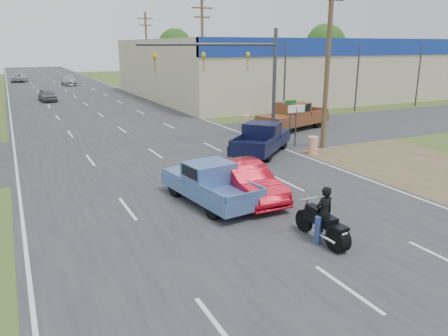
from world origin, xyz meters
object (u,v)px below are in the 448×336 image
navy_pickup (262,138)px  brown_pickup (292,116)px  motorcycle (325,227)px  red_convertible (244,181)px  distant_car_white (20,78)px  rider (324,216)px  distant_car_grey (47,95)px  distant_car_silver (69,80)px  blue_pickup (209,182)px

navy_pickup → brown_pickup: (5.72, 5.35, 0.11)m
navy_pickup → motorcycle: bearing=-63.1°
brown_pickup → red_convertible: bearing=120.8°
red_convertible → distant_car_white: bearing=94.3°
rider → distant_car_grey: 42.13m
distant_car_silver → red_convertible: bearing=-87.6°
red_convertible → brown_pickup: 15.56m
rider → distant_car_grey: bearing=-85.4°
red_convertible → motorcycle: bearing=-87.5°
distant_car_grey → distant_car_white: bearing=88.8°
rider → blue_pickup: rider is taller
rider → motorcycle: bearing=90.0°
distant_car_white → rider: bearing=103.5°
distant_car_grey → blue_pickup: bearing=-90.3°
navy_pickup → distant_car_silver: bearing=142.7°
motorcycle → distant_car_grey: 42.21m
motorcycle → brown_pickup: 19.17m
red_convertible → distant_car_silver: (0.63, 57.57, 0.02)m
brown_pickup → distant_car_grey: size_ratio=1.63×
brown_pickup → navy_pickup: bearing=115.3°
blue_pickup → distant_car_grey: blue_pickup is taller
navy_pickup → brown_pickup: brown_pickup is taller
motorcycle → distant_car_white: size_ratio=0.48×
distant_car_grey → distant_car_silver: (4.84, 20.28, 0.10)m
red_convertible → motorcycle: 4.68m
red_convertible → distant_car_grey: 37.53m
rider → brown_pickup: bearing=-123.2°
brown_pickup → distant_car_silver: (-9.67, 45.91, -0.23)m
distant_car_silver → distant_car_white: (-6.66, 10.12, -0.07)m
blue_pickup → navy_pickup: 8.49m
motorcycle → navy_pickup: 11.81m
motorcycle → rider: 0.33m
red_convertible → distant_car_white: 67.97m
navy_pickup → distant_car_white: bearing=148.1°
motorcycle → blue_pickup: (-1.68, 4.98, 0.27)m
red_convertible → distant_car_silver: size_ratio=0.86×
motorcycle → brown_pickup: bearing=56.9°
blue_pickup → distant_car_silver: 57.30m
rider → distant_car_white: 72.57m
brown_pickup → distant_car_grey: (-14.52, 25.63, -0.33)m
brown_pickup → distant_car_white: bearing=-1.5°
distant_car_grey → red_convertible: bearing=-88.2°
blue_pickup → distant_car_silver: bearing=80.5°
rider → distant_car_silver: (0.36, 62.17, -0.10)m
red_convertible → motorcycle: (0.27, -4.67, -0.20)m
distant_car_grey → distant_car_silver: bearing=71.9°
distant_car_silver → distant_car_grey: bearing=-100.4°
red_convertible → navy_pickup: (4.58, 6.31, 0.14)m
rider → distant_car_silver: 62.17m
rider → blue_pickup: (-1.68, 4.91, -0.05)m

